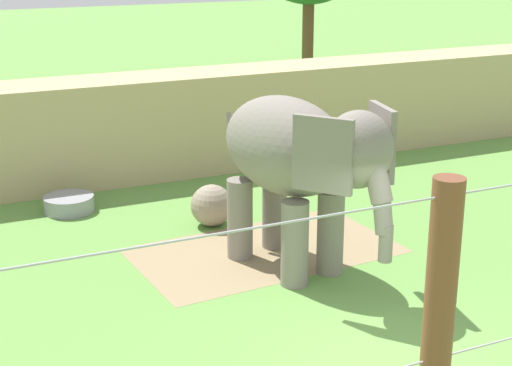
% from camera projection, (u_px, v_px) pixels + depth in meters
% --- Properties ---
extents(ground_plane, '(120.00, 120.00, 0.00)m').
position_uv_depth(ground_plane, '(379.00, 360.00, 11.25)').
color(ground_plane, '#609342').
extents(dirt_patch, '(5.17, 3.20, 0.01)m').
position_uv_depth(dirt_patch, '(265.00, 250.00, 15.17)').
color(dirt_patch, '#937F5B').
rests_on(dirt_patch, ground).
extents(embankment_wall, '(36.00, 1.80, 2.52)m').
position_uv_depth(embankment_wall, '(154.00, 125.00, 19.75)').
color(embankment_wall, tan).
rests_on(embankment_wall, ground).
extents(elephant, '(2.25, 4.27, 3.22)m').
position_uv_depth(elephant, '(297.00, 158.00, 13.65)').
color(elephant, gray).
rests_on(elephant, ground).
extents(enrichment_ball, '(0.88, 0.88, 0.88)m').
position_uv_depth(enrichment_ball, '(212.00, 205.00, 16.36)').
color(enrichment_ball, gray).
rests_on(enrichment_ball, ground).
extents(water_tub, '(1.10, 1.10, 0.35)m').
position_uv_depth(water_tub, '(69.00, 203.00, 17.28)').
color(water_tub, gray).
rests_on(water_tub, ground).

